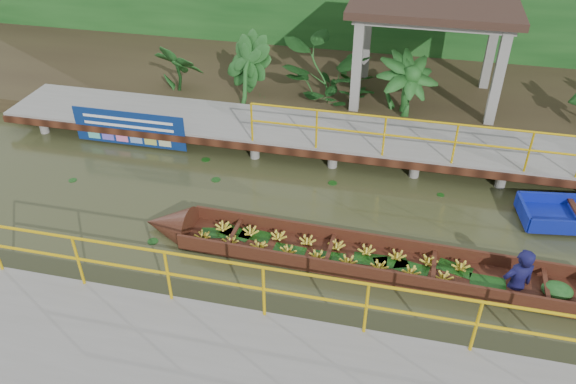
# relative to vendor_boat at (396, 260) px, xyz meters

# --- Properties ---
(ground) EXTENTS (80.00, 80.00, 0.00)m
(ground) POSITION_rel_vendor_boat_xyz_m (-2.79, 0.77, -0.24)
(ground) COLOR #30341A
(ground) RESTS_ON ground
(land_strip) EXTENTS (30.00, 8.00, 0.45)m
(land_strip) POSITION_rel_vendor_boat_xyz_m (-2.79, 8.27, -0.01)
(land_strip) COLOR #302518
(land_strip) RESTS_ON ground
(far_dock) EXTENTS (16.00, 2.06, 1.66)m
(far_dock) POSITION_rel_vendor_boat_xyz_m (-2.78, 4.19, 0.24)
(far_dock) COLOR gray
(far_dock) RESTS_ON ground
(pavilion) EXTENTS (4.40, 3.00, 3.00)m
(pavilion) POSITION_rel_vendor_boat_xyz_m (0.21, 7.07, 2.58)
(pavilion) COLOR gray
(pavilion) RESTS_ON ground
(foliage_backdrop) EXTENTS (30.00, 0.80, 4.00)m
(foliage_backdrop) POSITION_rel_vendor_boat_xyz_m (-2.79, 10.77, 1.76)
(foliage_backdrop) COLOR #154416
(foliage_backdrop) RESTS_ON ground
(vendor_boat) EXTENTS (9.93, 1.31, 2.14)m
(vendor_boat) POSITION_rel_vendor_boat_xyz_m (0.00, 0.00, 0.00)
(vendor_boat) COLOR #3D1610
(vendor_boat) RESTS_ON ground
(blue_banner) EXTENTS (3.06, 0.04, 0.96)m
(blue_banner) POSITION_rel_vendor_boat_xyz_m (-7.08, 3.24, 0.32)
(blue_banner) COLOR navy
(blue_banner) RESTS_ON ground
(tropical_plants) EXTENTS (14.48, 1.48, 1.84)m
(tropical_plants) POSITION_rel_vendor_boat_xyz_m (-0.54, 6.07, 1.14)
(tropical_plants) COLOR #154416
(tropical_plants) RESTS_ON ground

